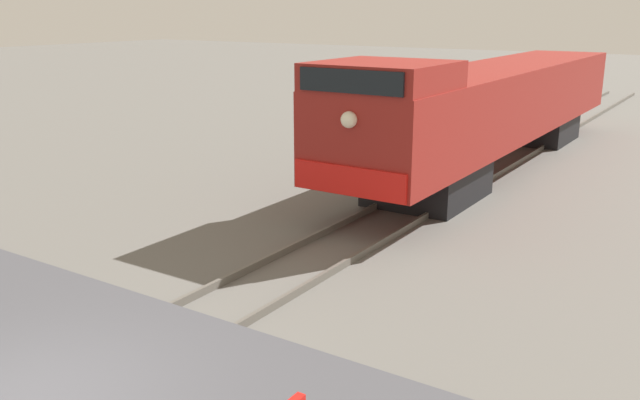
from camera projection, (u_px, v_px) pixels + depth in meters
The scene contains 1 object.
locomotive at pixel (493, 105), 21.58m from camera, with size 2.91×18.69×3.83m.
Camera 1 is at (7.19, -4.22, 4.96)m, focal length 37.95 mm.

